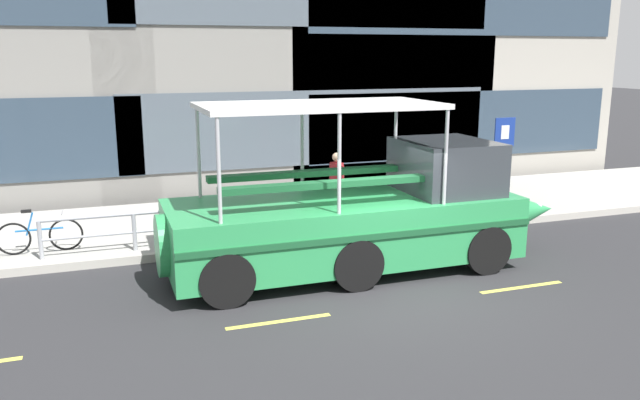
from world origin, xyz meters
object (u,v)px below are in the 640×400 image
Objects in this scene: leaned_bicycle at (40,236)px; pedestrian_near_bow at (397,173)px; pedestrian_mid_left at (337,179)px; parking_sign at (503,148)px; duck_tour_boat at (367,216)px.

pedestrian_near_bow is at bearing 5.85° from leaned_bicycle.
pedestrian_mid_left is at bearing 5.77° from leaned_bicycle.
parking_sign reaches higher than pedestrian_mid_left.
pedestrian_mid_left is (-1.81, -0.20, -0.00)m from pedestrian_near_bow.
leaned_bicycle is 0.20× the size of duck_tour_boat.
pedestrian_mid_left is (7.05, 0.71, 0.65)m from leaned_bicycle.
parking_sign is 4.52m from pedestrian_mid_left.
duck_tour_boat reaches higher than pedestrian_mid_left.
duck_tour_boat is (6.41, -2.73, 0.55)m from leaned_bicycle.
leaned_bicycle is 7.12m from pedestrian_mid_left.
duck_tour_boat is at bearing -23.11° from leaned_bicycle.
duck_tour_boat reaches higher than parking_sign.
parking_sign is at bearing -0.79° from leaned_bicycle.
leaned_bicycle is at bearing -174.23° from pedestrian_mid_left.
parking_sign is 2.86m from pedestrian_near_bow.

